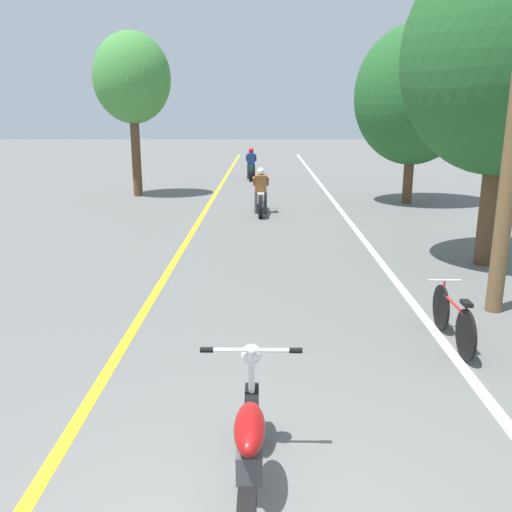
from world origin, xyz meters
name	(u,v)px	position (x,y,z in m)	size (l,w,h in m)	color
lane_stripe_center	(202,216)	(-1.70, 12.51, 0.00)	(0.14, 48.00, 0.01)	yellow
lane_stripe_edge	(345,216)	(2.49, 12.51, 0.00)	(0.14, 48.00, 0.01)	white
roadside_tree_right_near	(504,57)	(4.47, 7.34, 3.90)	(3.73, 3.36, 6.06)	#513A23
roadside_tree_right_far	(414,96)	(4.89, 14.92, 3.45)	(3.80, 3.42, 5.64)	#513A23
roadside_tree_left	(132,79)	(-4.46, 16.38, 4.05)	(2.67, 2.41, 5.63)	#513A23
motorcycle_foreground	(250,447)	(0.02, 0.55, 0.41)	(0.86, 2.00, 1.02)	black
motorcycle_rider_lead	(261,196)	(0.02, 12.91, 0.52)	(0.50, 2.12, 1.37)	black
motorcycle_rider_far	(251,167)	(-0.48, 21.57, 0.53)	(0.50, 2.15, 1.41)	black
bicycle_parked	(453,318)	(2.58, 3.48, 0.34)	(0.44, 1.59, 0.74)	black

